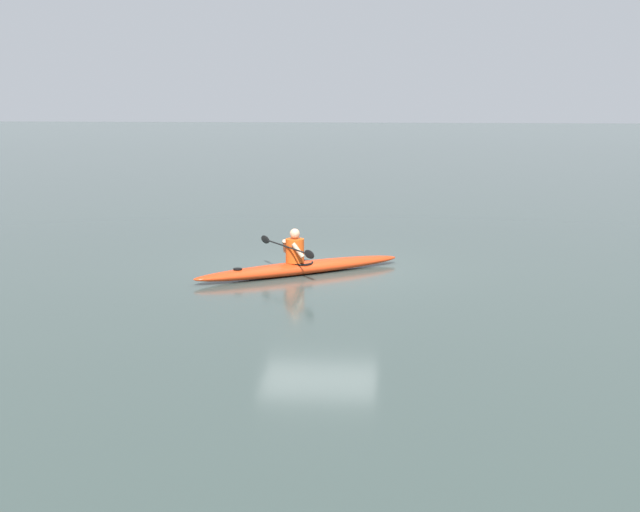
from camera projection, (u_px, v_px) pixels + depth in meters
ground_plane at (319, 270)px, 19.00m from camera, size 160.00×160.00×0.00m
kayak at (300, 268)px, 18.53m from camera, size 4.27×3.15×0.26m
kayaker at (294, 248)px, 18.38m from camera, size 1.37×1.99×0.71m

